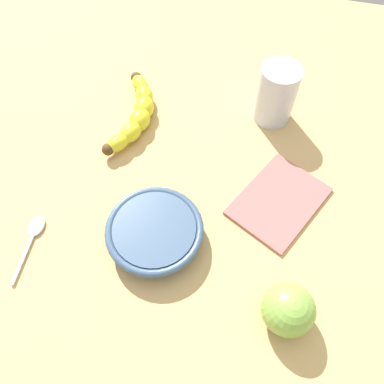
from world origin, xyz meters
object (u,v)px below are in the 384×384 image
banana (137,113)px  smoothie_glass (276,94)px  ceramic_bowl (155,232)px  teaspoon (35,230)px  green_apple_fruit (288,309)px

banana → smoothie_glass: size_ratio=1.86×
ceramic_bowl → teaspoon: 18.89cm
ceramic_bowl → teaspoon: bearing=100.8°
smoothie_glass → ceramic_bowl: (-29.49, 13.61, -3.30)cm
green_apple_fruit → teaspoon: size_ratio=0.62×
green_apple_fruit → teaspoon: green_apple_fruit is taller
banana → smoothie_glass: smoothie_glass is taller
teaspoon → green_apple_fruit: bearing=-100.1°
teaspoon → smoothie_glass: bearing=-49.3°
smoothie_glass → banana: bearing=106.6°
ceramic_bowl → smoothie_glass: bearing=-24.8°
ceramic_bowl → green_apple_fruit: (-6.88, -20.30, 1.37)cm
teaspoon → ceramic_bowl: bearing=-84.3°
smoothie_glass → teaspoon: (-33.01, 32.09, -5.06)cm
banana → green_apple_fruit: 42.46cm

